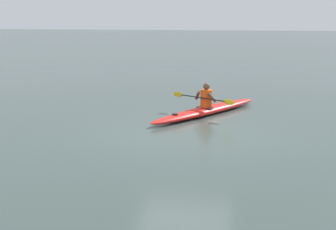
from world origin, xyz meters
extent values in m
plane|color=#384742|center=(0.00, 0.00, 0.00)|extent=(160.00, 160.00, 0.00)
ellipsoid|color=red|center=(-0.37, -2.61, 0.12)|extent=(3.30, 4.55, 0.25)
torus|color=black|center=(-0.30, -2.51, 0.23)|extent=(0.75, 0.75, 0.04)
cylinder|color=black|center=(0.47, -1.34, 0.24)|extent=(0.18, 0.18, 0.02)
cylinder|color=#E04C14|center=(-0.34, -2.57, 0.51)|extent=(0.37, 0.37, 0.53)
sphere|color=brown|center=(-0.34, -2.57, 0.89)|extent=(0.21, 0.21, 0.21)
cylinder|color=black|center=(-0.23, -2.40, 0.55)|extent=(1.68, 1.12, 0.03)
ellipsoid|color=gold|center=(-1.06, -1.85, 0.55)|extent=(0.36, 0.25, 0.17)
ellipsoid|color=gold|center=(0.60, -2.95, 0.55)|extent=(0.36, 0.25, 0.17)
cylinder|color=brown|center=(-0.53, -2.35, 0.58)|extent=(0.32, 0.14, 0.34)
cylinder|color=brown|center=(-0.06, -2.66, 0.58)|extent=(0.22, 0.30, 0.34)
camera|label=1|loc=(-1.37, 11.60, 3.08)|focal=49.35mm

